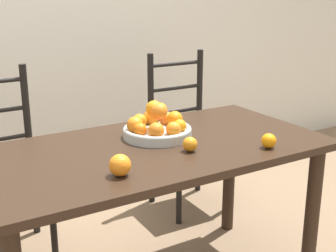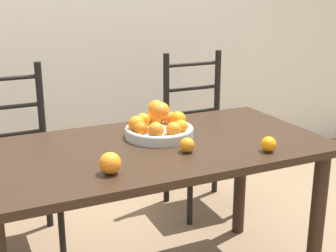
{
  "view_description": "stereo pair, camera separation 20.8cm",
  "coord_description": "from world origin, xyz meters",
  "px_view_note": "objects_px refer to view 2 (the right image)",
  "views": [
    {
      "loc": [
        -0.95,
        -1.7,
        1.43
      ],
      "look_at": [
        0.08,
        0.0,
        0.83
      ],
      "focal_mm": 50.0,
      "sensor_mm": 36.0,
      "label": 1
    },
    {
      "loc": [
        -0.77,
        -1.8,
        1.43
      ],
      "look_at": [
        0.08,
        0.0,
        0.83
      ],
      "focal_mm": 50.0,
      "sensor_mm": 36.0,
      "label": 2
    }
  ],
  "objects_px": {
    "orange_loose_0": "(110,163)",
    "orange_loose_2": "(187,145)",
    "chair_left": "(15,167)",
    "fruit_bowl": "(159,126)",
    "orange_loose_1": "(269,144)",
    "chair_right": "(201,138)"
  },
  "relations": [
    {
      "from": "fruit_bowl",
      "to": "chair_right",
      "type": "distance_m",
      "value": 0.93
    },
    {
      "from": "fruit_bowl",
      "to": "orange_loose_0",
      "type": "distance_m",
      "value": 0.49
    },
    {
      "from": "chair_right",
      "to": "orange_loose_0",
      "type": "bearing_deg",
      "value": -132.64
    },
    {
      "from": "orange_loose_1",
      "to": "chair_left",
      "type": "xyz_separation_m",
      "value": [
        -0.93,
        1.03,
        -0.32
      ]
    },
    {
      "from": "orange_loose_0",
      "to": "chair_left",
      "type": "xyz_separation_m",
      "value": [
        -0.24,
        0.98,
        -0.33
      ]
    },
    {
      "from": "orange_loose_0",
      "to": "chair_left",
      "type": "distance_m",
      "value": 1.06
    },
    {
      "from": "orange_loose_2",
      "to": "chair_left",
      "type": "bearing_deg",
      "value": 124.46
    },
    {
      "from": "orange_loose_2",
      "to": "chair_right",
      "type": "distance_m",
      "value": 1.1
    },
    {
      "from": "fruit_bowl",
      "to": "orange_loose_2",
      "type": "xyz_separation_m",
      "value": [
        0.02,
        -0.25,
        -0.02
      ]
    },
    {
      "from": "orange_loose_1",
      "to": "orange_loose_2",
      "type": "relative_size",
      "value": 1.03
    },
    {
      "from": "orange_loose_0",
      "to": "orange_loose_1",
      "type": "relative_size",
      "value": 1.28
    },
    {
      "from": "orange_loose_1",
      "to": "chair_left",
      "type": "distance_m",
      "value": 1.42
    },
    {
      "from": "fruit_bowl",
      "to": "orange_loose_2",
      "type": "relative_size",
      "value": 5.05
    },
    {
      "from": "fruit_bowl",
      "to": "chair_right",
      "type": "xyz_separation_m",
      "value": [
        0.59,
        0.64,
        -0.33
      ]
    },
    {
      "from": "orange_loose_0",
      "to": "chair_left",
      "type": "height_order",
      "value": "chair_left"
    },
    {
      "from": "orange_loose_2",
      "to": "fruit_bowl",
      "type": "bearing_deg",
      "value": 94.48
    },
    {
      "from": "orange_loose_0",
      "to": "orange_loose_2",
      "type": "distance_m",
      "value": 0.38
    },
    {
      "from": "orange_loose_2",
      "to": "chair_right",
      "type": "xyz_separation_m",
      "value": [
        0.57,
        0.89,
        -0.32
      ]
    },
    {
      "from": "fruit_bowl",
      "to": "chair_left",
      "type": "xyz_separation_m",
      "value": [
        -0.59,
        0.64,
        -0.33
      ]
    },
    {
      "from": "orange_loose_1",
      "to": "chair_left",
      "type": "bearing_deg",
      "value": 131.97
    },
    {
      "from": "orange_loose_1",
      "to": "chair_right",
      "type": "distance_m",
      "value": 1.11
    },
    {
      "from": "orange_loose_1",
      "to": "fruit_bowl",
      "type": "bearing_deg",
      "value": 130.9
    }
  ]
}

